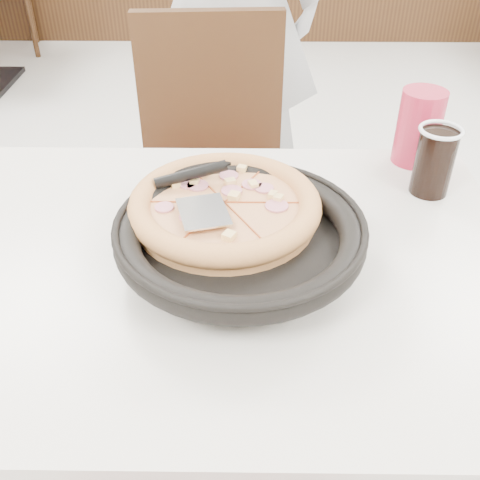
{
  "coord_description": "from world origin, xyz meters",
  "views": [
    {
      "loc": [
        -0.21,
        -0.93,
        1.35
      ],
      "look_at": [
        -0.22,
        -0.19,
        0.8
      ],
      "focal_mm": 42.0,
      "sensor_mm": 36.0,
      "label": 1
    }
  ],
  "objects_px": {
    "chair_far": "(214,198)",
    "red_cup": "(419,127)",
    "cola_glass": "(434,163)",
    "main_table": "(188,395)",
    "pizza": "(225,213)",
    "pizza_pan": "(240,244)"
  },
  "relations": [
    {
      "from": "cola_glass",
      "to": "pizza",
      "type": "bearing_deg",
      "value": -156.79
    },
    {
      "from": "pizza_pan",
      "to": "main_table",
      "type": "bearing_deg",
      "value": 169.76
    },
    {
      "from": "pizza_pan",
      "to": "pizza",
      "type": "bearing_deg",
      "value": 112.55
    },
    {
      "from": "chair_far",
      "to": "red_cup",
      "type": "distance_m",
      "value": 0.64
    },
    {
      "from": "pizza",
      "to": "red_cup",
      "type": "height_order",
      "value": "red_cup"
    },
    {
      "from": "main_table",
      "to": "red_cup",
      "type": "relative_size",
      "value": 7.5
    },
    {
      "from": "chair_far",
      "to": "pizza",
      "type": "relative_size",
      "value": 3.05
    },
    {
      "from": "main_table",
      "to": "cola_glass",
      "type": "relative_size",
      "value": 9.23
    },
    {
      "from": "cola_glass",
      "to": "red_cup",
      "type": "bearing_deg",
      "value": 90.46
    },
    {
      "from": "red_cup",
      "to": "main_table",
      "type": "bearing_deg",
      "value": -144.52
    },
    {
      "from": "chair_far",
      "to": "cola_glass",
      "type": "height_order",
      "value": "chair_far"
    },
    {
      "from": "pizza_pan",
      "to": "red_cup",
      "type": "relative_size",
      "value": 2.23
    },
    {
      "from": "chair_far",
      "to": "red_cup",
      "type": "bearing_deg",
      "value": 145.52
    },
    {
      "from": "pizza_pan",
      "to": "pizza",
      "type": "relative_size",
      "value": 1.14
    },
    {
      "from": "main_table",
      "to": "pizza",
      "type": "xyz_separation_m",
      "value": [
        0.08,
        0.04,
        0.44
      ]
    },
    {
      "from": "cola_glass",
      "to": "chair_far",
      "type": "bearing_deg",
      "value": 138.82
    },
    {
      "from": "pizza_pan",
      "to": "cola_glass",
      "type": "distance_m",
      "value": 0.45
    },
    {
      "from": "pizza",
      "to": "chair_far",
      "type": "bearing_deg",
      "value": 95.73
    },
    {
      "from": "main_table",
      "to": "chair_far",
      "type": "xyz_separation_m",
      "value": [
        0.03,
        0.62,
        0.1
      ]
    },
    {
      "from": "pizza",
      "to": "cola_glass",
      "type": "bearing_deg",
      "value": 23.21
    },
    {
      "from": "chair_far",
      "to": "cola_glass",
      "type": "relative_size",
      "value": 7.31
    },
    {
      "from": "chair_far",
      "to": "pizza",
      "type": "distance_m",
      "value": 0.67
    }
  ]
}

